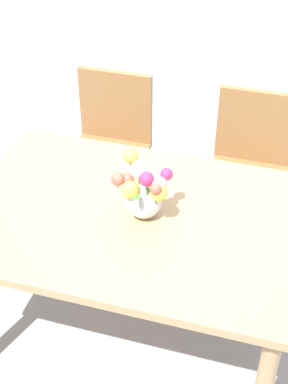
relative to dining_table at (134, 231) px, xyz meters
The scene contains 5 objects.
ground_plane 0.65m from the dining_table, ahead, with size 12.00×12.00×0.00m, color #939399.
dining_table is the anchor object (origin of this frame).
chair_left 0.93m from the dining_table, 115.50° to the left, with size 0.42×0.42×0.90m.
chair_right 0.93m from the dining_table, 64.50° to the left, with size 0.42×0.42×0.90m.
flower_vase 0.22m from the dining_table, ahead, with size 0.24×0.23×0.27m.
Camera 1 is at (0.55, -1.73, 2.29)m, focal length 53.62 mm.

